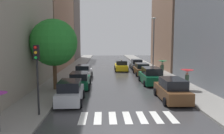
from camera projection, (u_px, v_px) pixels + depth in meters
The scene contains 21 objects.
ground_plane at pixel (113, 71), 34.54m from camera, with size 28.00×72.00×0.04m, color #39393C.
sidewalk_left at pixel (72, 70), 34.29m from camera, with size 3.00×72.00×0.15m, color gray.
sidewalk_right at pixel (153, 70), 34.77m from camera, with size 3.00×72.00×0.15m, color gray.
crosswalk_stripes at pixel (127, 117), 13.35m from camera, with size 5.85×2.20×0.01m.
building_left_mid at pixel (49, 24), 38.30m from camera, with size 6.00×19.30×15.29m, color #8C6B56.
building_left_far at pixel (65, 26), 54.27m from camera, with size 6.00×12.59×16.90m, color #564C47.
building_right_mid at pixel (178, 9), 36.27m from camera, with size 6.00×13.16×19.86m, color #8C6B56.
parked_car_left_nearest at pixel (70, 92), 16.44m from camera, with size 2.05×4.26×1.74m.
parked_car_left_second at pixel (80, 80), 21.90m from camera, with size 2.19×4.58×1.56m.
parked_car_left_third at pixel (84, 72), 27.22m from camera, with size 2.10×4.48×1.70m.
parked_car_right_nearest at pixel (172, 90), 17.09m from camera, with size 2.10×4.67×1.78m.
parked_car_right_second at pixel (151, 76), 23.77m from camera, with size 2.18×4.71×1.82m.
parked_car_right_third at pixel (142, 69), 30.13m from camera, with size 2.03×4.31×1.62m.
parked_car_right_fourth at pixel (136, 65), 36.07m from camera, with size 2.01×4.06×1.66m.
taxi_midroad at pixel (121, 66), 34.32m from camera, with size 2.11×4.55×1.81m.
pedestrian_near_tree at pixel (161, 70), 28.35m from camera, with size 0.36×0.36×1.58m.
pedestrian_by_kerb at pixel (162, 65), 26.84m from camera, with size 1.09×1.09×2.12m.
pedestrian_far_side at pixel (187, 74), 20.16m from camera, with size 1.18×1.18×1.88m.
street_tree_left at pixel (54, 43), 20.07m from camera, with size 4.34×4.34×6.55m.
traffic_light_left_corner at pixel (37, 64), 13.05m from camera, with size 0.30×0.42×4.30m.
lamp_post_right at pixel (154, 42), 30.40m from camera, with size 0.60×0.28×7.76m.
Camera 1 is at (-1.42, -10.20, 4.69)m, focal length 34.86 mm.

